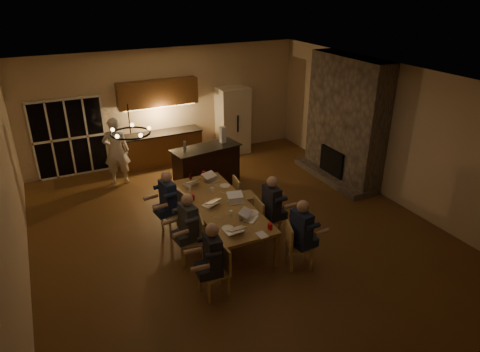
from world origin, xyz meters
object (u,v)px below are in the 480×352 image
person_left_mid (189,227)px  laptop_b (251,214)px  chandelier (131,133)px  plate_far (225,186)px  mug_front (231,213)px  redcup_near (270,226)px  person_left_far (168,202)px  can_cola (191,177)px  chair_right_near (300,246)px  chair_right_mid (268,218)px  person_right_mid (271,208)px  plate_left (228,228)px  refrigerator (233,121)px  plate_near (252,213)px  standing_person (116,151)px  mug_mid (212,190)px  bar_island (207,167)px  chair_left_near (214,272)px  person_left_near (213,260)px  redcup_far (204,174)px  chair_right_far (245,195)px  redcup_mid (193,197)px  mug_back (190,188)px  chair_left_far (173,213)px  dining_table (221,220)px  bar_bottle (185,146)px  laptop_e (190,180)px  person_right_near (301,235)px  laptop_d (236,198)px  chair_left_mid (192,240)px  laptop_c (210,200)px  laptop_a (234,226)px  can_silver (241,218)px  bar_blender (223,135)px

person_left_mid → laptop_b: person_left_mid is taller
chandelier → plate_far: 3.29m
mug_front → redcup_near: (0.42, -0.77, 0.01)m
person_left_far → can_cola: (0.76, 0.73, 0.12)m
chair_right_near → chair_right_mid: same height
person_right_mid → plate_left: size_ratio=6.24×
refrigerator → person_right_mid: bearing=-106.0°
person_left_far → plate_near: (1.29, -1.26, 0.07)m
chair_right_near → standing_person: standing_person is taller
mug_mid → can_cola: can_cola is taller
bar_island → chandelier: bearing=-136.5°
chair_left_near → person_left_near: person_left_near is taller
chandelier → redcup_far: size_ratio=5.02×
refrigerator → chair_right_far: refrigerator is taller
person_left_mid → redcup_mid: (0.40, 0.88, 0.12)m
mug_back → plate_far: size_ratio=0.44×
plate_far → person_left_mid: bearing=-137.0°
refrigerator → chair_left_far: bearing=-130.3°
person_right_mid → dining_table: bearing=59.3°
chandelier → mug_mid: chandelier is taller
standing_person → bar_bottle: size_ratio=7.39×
person_right_mid → laptop_e: person_right_mid is taller
bar_island → plate_far: 1.62m
person_right_near → laptop_d: size_ratio=4.31×
chair_left_mid → person_left_far: bearing=-163.8°
chair_left_mid → laptop_d: laptop_d is taller
laptop_b → laptop_c: (-0.47, 0.86, 0.00)m
plate_left → laptop_d: bearing=55.7°
dining_table → chair_right_far: bearing=36.7°
standing_person → plate_left: 4.57m
laptop_a → redcup_near: size_ratio=2.67×
chair_left_mid → person_right_mid: size_ratio=0.64×
person_left_mid → can_silver: (0.93, -0.30, 0.12)m
refrigerator → dining_table: size_ratio=0.68×
refrigerator → plate_far: 3.97m
standing_person → bar_bottle: bearing=152.7°
dining_table → mug_mid: (0.05, 0.56, 0.43)m
chair_right_near → dining_table: bearing=47.6°
person_left_near → bar_blender: size_ratio=3.41×
refrigerator → chair_right_mid: (-1.41, -4.68, -0.55)m
redcup_near → can_silver: (-0.34, 0.51, 0.00)m
chair_left_mid → person_left_far: 1.22m
person_right_mid → mug_mid: (-0.85, 1.06, 0.11)m
chair_left_mid → redcup_far: 2.22m
refrigerator → mug_back: bearing=-127.7°
laptop_d → mug_back: (-0.67, 0.92, -0.06)m
bar_island → bar_bottle: bearing=172.1°
refrigerator → laptop_e: (-2.49, -3.10, -0.14)m
laptop_d → bar_bottle: bar_bottle is taller
plate_far → person_right_mid: bearing=-68.1°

